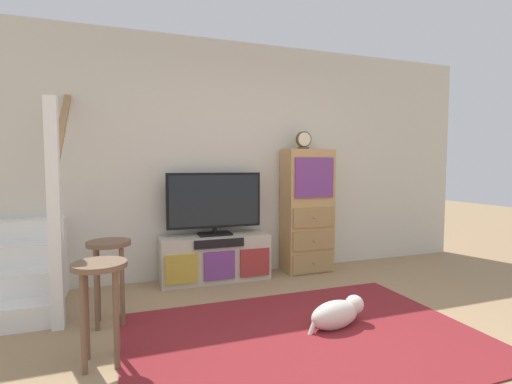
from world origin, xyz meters
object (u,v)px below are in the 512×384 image
object	(u,v)px
dog	(337,313)
bar_stool_far	(109,262)
bar_stool_near	(100,288)
television	(215,202)
media_console	(215,258)
desk_clock	(304,140)
side_cabinet	(307,211)

from	to	relation	value
dog	bar_stool_far	bearing A→B (deg)	158.06
bar_stool_near	television	bearing A→B (deg)	53.67
bar_stool_far	dog	size ratio (longest dim) A/B	1.26
media_console	bar_stool_near	bearing A→B (deg)	-126.77
desk_clock	dog	size ratio (longest dim) A/B	0.39
media_console	dog	world-z (taller)	media_console
desk_clock	bar_stool_far	xyz separation A→B (m)	(-2.14, -0.83, -1.07)
side_cabinet	desk_clock	bearing A→B (deg)	-166.77
television	desk_clock	bearing A→B (deg)	-1.53
bar_stool_far	dog	world-z (taller)	bar_stool_far
side_cabinet	bar_stool_near	xyz separation A→B (m)	(-2.24, -1.48, -0.23)
media_console	television	size ratio (longest dim) A/B	1.14
media_console	dog	distance (m)	1.64
bar_stool_near	bar_stool_far	bearing A→B (deg)	86.98
side_cabinet	bar_stool_near	bearing A→B (deg)	-146.46
media_console	dog	xyz separation A→B (m)	(0.62, -1.52, -0.14)
side_cabinet	dog	bearing A→B (deg)	-108.70
bar_stool_far	dog	bearing A→B (deg)	-21.94
side_cabinet	bar_stool_far	bearing A→B (deg)	-158.99
bar_stool_far	dog	xyz separation A→B (m)	(1.69, -0.68, -0.39)
television	dog	world-z (taller)	television
television	bar_stool_far	distance (m)	1.42
side_cabinet	desk_clock	world-z (taller)	desk_clock
television	bar_stool_near	xyz separation A→B (m)	(-1.10, -1.50, -0.38)
side_cabinet	bar_stool_far	xyz separation A→B (m)	(-2.20, -0.85, -0.23)
desk_clock	bar_stool_far	bearing A→B (deg)	-158.77
dog	television	bearing A→B (deg)	111.93
bar_stool_near	bar_stool_far	world-z (taller)	bar_stool_far
bar_stool_near	bar_stool_far	distance (m)	0.64
television	bar_stool_near	size ratio (longest dim) A/B	1.58
media_console	bar_stool_near	distance (m)	1.85
desk_clock	bar_stool_near	world-z (taller)	desk_clock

